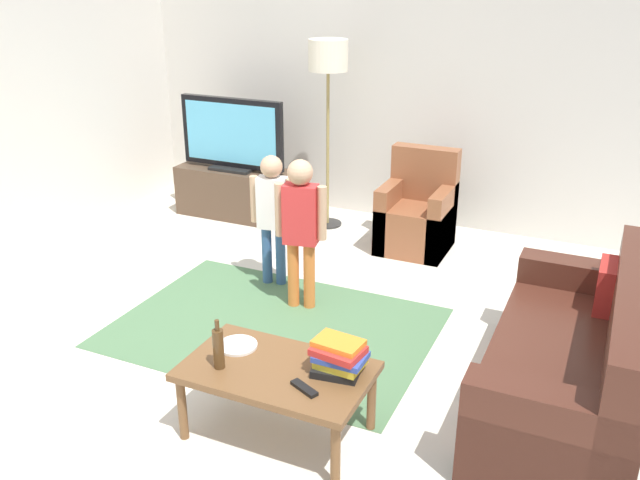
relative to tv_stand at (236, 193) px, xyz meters
name	(u,v)px	position (x,y,z in m)	size (l,w,h in m)	color
ground	(282,364)	(1.72, -2.30, -0.24)	(7.80, 7.80, 0.00)	beige
wall_back	(426,84)	(1.72, 0.70, 1.11)	(6.00, 0.12, 2.70)	silver
area_rug	(274,327)	(1.44, -1.89, -0.24)	(2.20, 1.60, 0.01)	#4C724C
tv_stand	(236,193)	(0.00, 0.00, 0.00)	(1.20, 0.44, 0.50)	#4C3828
tv	(232,135)	(0.00, -0.02, 0.60)	(1.10, 0.28, 0.71)	black
couch	(579,367)	(3.48, -2.01, 0.05)	(0.80, 1.80, 0.86)	#472319
armchair	(418,216)	(1.92, -0.04, 0.05)	(0.60, 0.60, 0.90)	brown
floor_lamp	(328,66)	(0.95, 0.15, 1.30)	(0.36, 0.36, 1.78)	#262626
child_near_tv	(272,208)	(1.10, -1.24, 0.40)	(0.35, 0.17, 1.06)	#33598C
child_center	(301,221)	(1.47, -1.51, 0.44)	(0.38, 0.18, 1.14)	orange
coffee_table	(277,376)	(2.02, -2.92, 0.13)	(1.00, 0.60, 0.42)	brown
book_stack	(339,358)	(2.34, -2.82, 0.27)	(0.29, 0.24, 0.18)	black
bottle	(218,348)	(1.74, -3.04, 0.29)	(0.06, 0.06, 0.28)	#4C3319
tv_remote	(304,388)	(2.24, -3.04, 0.19)	(0.17, 0.05, 0.02)	black
plate	(238,345)	(1.72, -2.82, 0.18)	(0.22, 0.22, 0.02)	white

